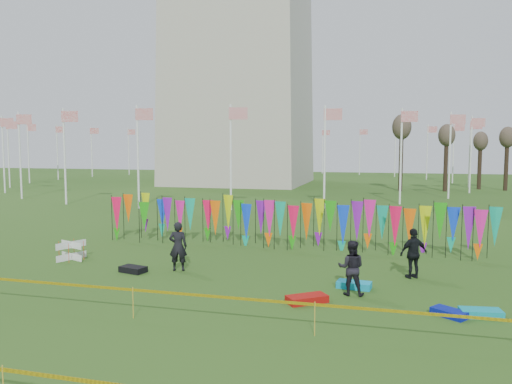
% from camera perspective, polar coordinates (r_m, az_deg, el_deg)
% --- Properties ---
extents(ground, '(160.00, 160.00, 0.00)m').
position_cam_1_polar(ground, '(16.55, -2.72, -11.76)').
color(ground, '#264A14').
rests_on(ground, ground).
extents(flagpole_ring, '(57.40, 56.16, 8.00)m').
position_cam_1_polar(flagpole_ring, '(65.83, -1.72, 4.49)').
color(flagpole_ring, white).
rests_on(flagpole_ring, ground).
extents(banner_row, '(18.64, 0.64, 2.29)m').
position_cam_1_polar(banner_row, '(23.72, 3.73, -3.08)').
color(banner_row, black).
rests_on(banner_row, ground).
extents(caution_tape_near, '(26.00, 0.02, 0.90)m').
position_cam_1_polar(caution_tape_near, '(13.92, -7.12, -11.74)').
color(caution_tape_near, yellow).
rests_on(caution_tape_near, ground).
extents(caution_tape_far, '(26.00, 0.02, 0.90)m').
position_cam_1_polar(caution_tape_far, '(9.66, -19.35, -19.87)').
color(caution_tape_far, yellow).
rests_on(caution_tape_far, ground).
extents(box_kite, '(0.74, 0.74, 0.82)m').
position_cam_1_polar(box_kite, '(22.78, -20.35, -6.30)').
color(box_kite, red).
rests_on(box_kite, ground).
extents(person_left, '(0.81, 0.67, 1.93)m').
position_cam_1_polar(person_left, '(19.72, -8.90, -6.15)').
color(person_left, black).
rests_on(person_left, ground).
extents(person_mid, '(0.89, 0.56, 1.80)m').
position_cam_1_polar(person_mid, '(16.68, 10.83, -8.50)').
color(person_mid, black).
rests_on(person_mid, ground).
extents(person_right, '(1.25, 1.09, 1.85)m').
position_cam_1_polar(person_right, '(19.30, 17.56, -6.70)').
color(person_right, black).
rests_on(person_right, ground).
extents(kite_bag_turquoise, '(1.20, 0.70, 0.23)m').
position_cam_1_polar(kite_bag_turquoise, '(17.66, 11.14, -10.37)').
color(kite_bag_turquoise, '#0EA5D2').
rests_on(kite_bag_turquoise, ground).
extents(kite_bag_blue, '(1.08, 0.98, 0.20)m').
position_cam_1_polar(kite_bag_blue, '(15.63, 21.24, -12.75)').
color(kite_bag_blue, '#091796').
rests_on(kite_bag_blue, ground).
extents(kite_bag_red, '(1.35, 1.22, 0.23)m').
position_cam_1_polar(kite_bag_red, '(15.89, 5.84, -12.07)').
color(kite_bag_red, '#B0100B').
rests_on(kite_bag_red, ground).
extents(kite_bag_black, '(1.10, 0.80, 0.23)m').
position_cam_1_polar(kite_bag_black, '(20.00, -13.87, -8.57)').
color(kite_bag_black, black).
rests_on(kite_bag_black, ground).
extents(kite_bag_teal, '(1.20, 0.69, 0.22)m').
position_cam_1_polar(kite_bag_teal, '(15.93, 24.30, -12.49)').
color(kite_bag_teal, '#0C9BA9').
rests_on(kite_bag_teal, ground).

